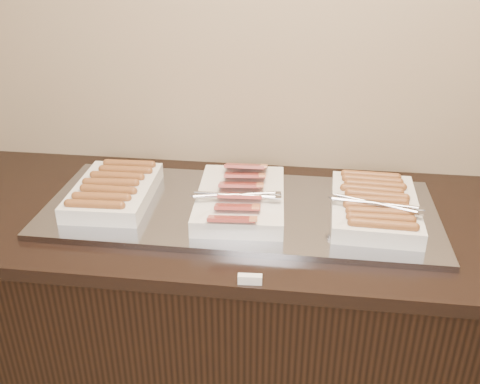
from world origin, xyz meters
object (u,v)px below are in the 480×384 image
object	(u,v)px
warming_tray	(240,209)
dish_left	(114,190)
counter	(241,324)
dish_center	(240,198)
dish_right	(375,205)

from	to	relation	value
warming_tray	dish_left	size ratio (longest dim) A/B	3.31
counter	dish_left	bearing A→B (deg)	-180.00
dish_left	dish_center	distance (m)	0.40
dish_left	dish_right	xyz separation A→B (m)	(0.81, -0.00, 0.00)
dish_center	dish_right	bearing A→B (deg)	-3.49
counter	dish_right	bearing A→B (deg)	-0.51
warming_tray	dish_center	distance (m)	0.04
dish_left	warming_tray	bearing A→B (deg)	-2.30
counter	dish_center	bearing A→B (deg)	-138.93
counter	warming_tray	bearing A→B (deg)	180.00
counter	dish_left	size ratio (longest dim) A/B	5.68
dish_center	dish_right	size ratio (longest dim) A/B	1.09
warming_tray	dish_center	world-z (taller)	dish_center
dish_center	warming_tray	bearing A→B (deg)	109.77
counter	dish_center	world-z (taller)	dish_center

